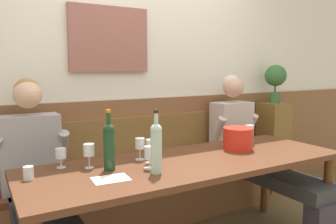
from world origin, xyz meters
TOP-DOWN VIEW (x-y plane):
  - room_wall_back at (-0.00, 1.09)m, footprint 6.80×0.12m
  - wood_wainscot_panel at (0.00, 1.04)m, footprint 6.80×0.03m
  - wall_bench at (0.00, 0.83)m, footprint 2.60×0.42m
  - dining_table at (0.00, 0.14)m, footprint 2.30×0.80m
  - person_center_right_seat at (-0.96, 0.47)m, footprint 0.52×1.25m
  - person_center_left_seat at (0.95, 0.49)m, footprint 0.49×1.26m
  - ice_bucket at (0.50, 0.22)m, footprint 0.24×0.24m
  - wine_bottle_amber_mid at (-0.57, 0.21)m, footprint 0.07×0.07m
  - wine_bottle_green_tall at (-0.34, -0.00)m, footprint 0.07×0.07m
  - wine_glass_mid_left at (-0.28, 0.21)m, footprint 0.06×0.06m
  - wine_glass_by_bottle at (-0.30, 0.33)m, footprint 0.07×0.07m
  - wine_glass_left_end at (-0.34, 0.11)m, footprint 0.07×0.07m
  - wine_glass_mid_right at (0.71, 0.31)m, footprint 0.08×0.08m
  - wine_glass_right_end at (-0.67, 0.31)m, footprint 0.07×0.07m
  - wine_glass_near_bucket at (-0.83, 0.41)m, footprint 0.07×0.07m
  - wine_glass_center_rear at (-0.10, 0.44)m, footprint 0.06×0.06m
  - water_tumbler_left at (-1.04, 0.26)m, footprint 0.06×0.06m
  - tasting_sheet_left_guest at (-0.63, 0.03)m, footprint 0.22×0.16m
  - corner_pedestal at (1.60, 0.86)m, footprint 0.28×0.28m
  - potted_plant at (1.60, 0.86)m, footprint 0.23×0.23m

SIDE VIEW (x-z plane):
  - wall_bench at x=0.00m, z-range -0.19..0.75m
  - corner_pedestal at x=1.60m, z-range 0.00..1.00m
  - wood_wainscot_panel at x=0.00m, z-range 0.00..1.10m
  - person_center_right_seat at x=-0.96m, z-range -0.03..1.28m
  - person_center_left_seat at x=0.95m, z-range -0.01..1.30m
  - dining_table at x=0.00m, z-range 0.29..1.03m
  - tasting_sheet_left_guest at x=-0.63m, z-range 0.74..0.74m
  - water_tumbler_left at x=-1.04m, z-range 0.74..0.82m
  - ice_bucket at x=0.50m, z-range 0.74..0.91m
  - wine_glass_near_bucket at x=-0.83m, z-range 0.77..0.89m
  - wine_glass_left_end at x=-0.34m, z-range 0.76..0.91m
  - wine_glass_center_rear at x=-0.10m, z-range 0.77..0.92m
  - wine_glass_by_bottle at x=-0.30m, z-range 0.77..0.92m
  - wine_glass_right_end at x=-0.67m, z-range 0.77..0.93m
  - wine_glass_mid_right at x=0.71m, z-range 0.77..0.93m
  - wine_glass_mid_left at x=-0.28m, z-range 0.77..0.94m
  - wine_bottle_amber_mid at x=-0.57m, z-range 0.71..1.10m
  - wine_bottle_green_tall at x=-0.34m, z-range 0.71..1.10m
  - potted_plant at x=1.60m, z-range 1.07..1.48m
  - room_wall_back at x=0.00m, z-range 0.00..2.80m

